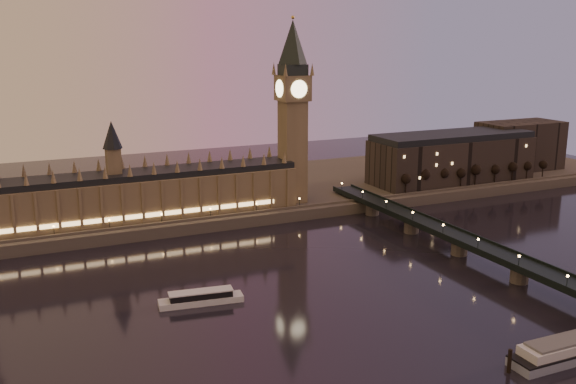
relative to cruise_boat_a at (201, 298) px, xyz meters
name	(u,v)px	position (x,y,z in m)	size (l,w,h in m)	color
ground	(298,303)	(33.80, -14.61, -2.25)	(700.00, 700.00, 0.00)	black
far_embankment	(228,194)	(63.80, 150.39, 0.75)	(560.00, 130.00, 6.00)	#423D35
palace_of_westminster	(127,190)	(-6.33, 106.38, 19.46)	(180.00, 26.62, 52.00)	brown
big_ben	(293,101)	(87.79, 106.38, 61.70)	(17.68, 17.68, 104.00)	brown
westminster_bridge	(487,256)	(125.41, -14.61, 3.27)	(13.20, 260.00, 15.30)	black
city_block	(475,153)	(228.74, 116.32, 19.99)	(155.00, 45.00, 34.00)	black
bare_tree_0	(405,179)	(157.52, 94.39, 12.74)	(5.92, 5.92, 12.04)	black
bare_tree_1	(424,177)	(171.22, 94.39, 12.74)	(5.92, 5.92, 12.04)	black
bare_tree_2	(442,175)	(184.93, 94.39, 12.74)	(5.92, 5.92, 12.04)	black
bare_tree_3	(460,173)	(198.64, 94.39, 12.74)	(5.92, 5.92, 12.04)	black
bare_tree_4	(477,172)	(212.35, 94.39, 12.74)	(5.92, 5.92, 12.04)	black
bare_tree_5	(494,170)	(226.06, 94.39, 12.74)	(5.92, 5.92, 12.04)	black
bare_tree_6	(510,168)	(239.77, 94.39, 12.74)	(5.92, 5.92, 12.04)	black
bare_tree_7	(526,166)	(253.48, 94.39, 12.74)	(5.92, 5.92, 12.04)	black
bare_tree_8	(541,165)	(267.19, 94.39, 12.74)	(5.92, 5.92, 12.04)	black
cruise_boat_a	(201,298)	(0.00, 0.00, 0.00)	(32.51, 11.10, 5.10)	silver
moored_barge	(561,351)	(89.15, -89.49, 0.94)	(41.14, 10.26, 7.54)	#8693AB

